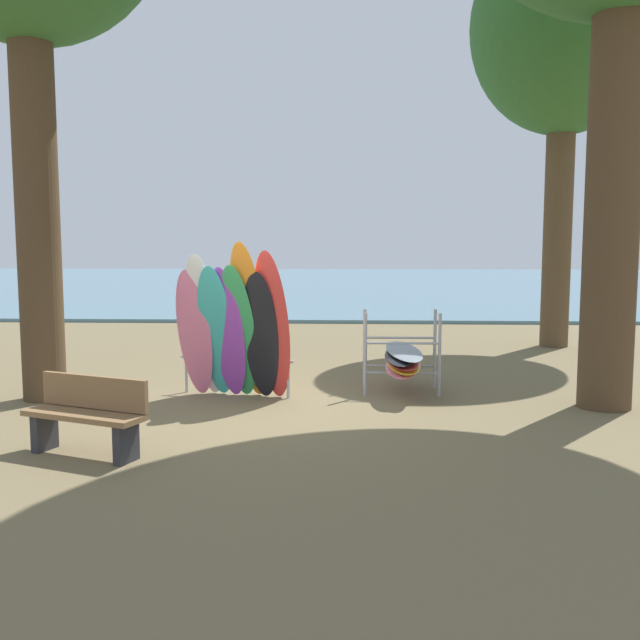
{
  "coord_description": "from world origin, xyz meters",
  "views": [
    {
      "loc": [
        1.34,
        -9.67,
        2.32
      ],
      "look_at": [
        0.89,
        1.27,
        1.1
      ],
      "focal_mm": 40.19,
      "sensor_mm": 36.0,
      "label": 1
    }
  ],
  "objects_px": {
    "board_storage_rack": "(402,358)",
    "park_bench": "(87,414)",
    "leaning_board_pile": "(233,330)",
    "tree_mid_behind": "(565,31)"
  },
  "relations": [
    {
      "from": "tree_mid_behind",
      "to": "park_bench",
      "type": "bearing_deg",
      "value": -131.31
    },
    {
      "from": "leaning_board_pile",
      "to": "board_storage_rack",
      "type": "relative_size",
      "value": 1.09
    },
    {
      "from": "board_storage_rack",
      "to": "park_bench",
      "type": "bearing_deg",
      "value": -137.01
    },
    {
      "from": "tree_mid_behind",
      "to": "park_bench",
      "type": "xyz_separation_m",
      "value": [
        -7.34,
        -8.35,
        -6.26
      ]
    },
    {
      "from": "park_bench",
      "to": "board_storage_rack",
      "type": "bearing_deg",
      "value": 42.99
    },
    {
      "from": "tree_mid_behind",
      "to": "park_bench",
      "type": "distance_m",
      "value": 12.76
    },
    {
      "from": "leaning_board_pile",
      "to": "board_storage_rack",
      "type": "xyz_separation_m",
      "value": [
        2.5,
        0.59,
        -0.5
      ]
    },
    {
      "from": "leaning_board_pile",
      "to": "park_bench",
      "type": "bearing_deg",
      "value": -112.19
    },
    {
      "from": "leaning_board_pile",
      "to": "tree_mid_behind",
      "type": "bearing_deg",
      "value": 41.84
    },
    {
      "from": "leaning_board_pile",
      "to": "board_storage_rack",
      "type": "distance_m",
      "value": 2.62
    }
  ]
}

